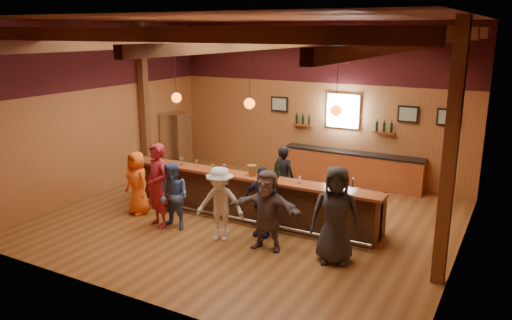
{
  "coord_description": "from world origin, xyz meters",
  "views": [
    {
      "loc": [
        5.39,
        -9.46,
        4.27
      ],
      "look_at": [
        0.0,
        0.3,
        1.35
      ],
      "focal_mm": 35.0,
      "sensor_mm": 36.0,
      "label": 1
    }
  ],
  "objects_px": {
    "back_bar_cabinet": "(352,168)",
    "customer_brown": "(267,210)",
    "bartender": "(284,177)",
    "bottle_a": "(276,172)",
    "customer_white": "(220,204)",
    "bar_counter": "(254,196)",
    "customer_denim": "(174,196)",
    "stainless_fridge": "(176,141)",
    "customer_orange": "(137,183)",
    "customer_redvest": "(158,186)",
    "customer_navy": "(262,202)",
    "ice_bucket": "(252,170)",
    "customer_dark": "(335,215)"
  },
  "relations": [
    {
      "from": "customer_navy",
      "to": "customer_redvest",
      "type": "bearing_deg",
      "value": -163.63
    },
    {
      "from": "ice_bucket",
      "to": "customer_brown",
      "type": "bearing_deg",
      "value": -49.13
    },
    {
      "from": "customer_orange",
      "to": "bottle_a",
      "type": "relative_size",
      "value": 4.29
    },
    {
      "from": "bar_counter",
      "to": "customer_brown",
      "type": "xyz_separation_m",
      "value": [
        1.07,
        -1.39,
        0.3
      ]
    },
    {
      "from": "customer_redvest",
      "to": "bottle_a",
      "type": "xyz_separation_m",
      "value": [
        2.25,
        1.31,
        0.3
      ]
    },
    {
      "from": "customer_white",
      "to": "customer_brown",
      "type": "relative_size",
      "value": 0.96
    },
    {
      "from": "back_bar_cabinet",
      "to": "customer_dark",
      "type": "distance_m",
      "value": 5.04
    },
    {
      "from": "bar_counter",
      "to": "customer_navy",
      "type": "xyz_separation_m",
      "value": [
        0.68,
        -0.85,
        0.24
      ]
    },
    {
      "from": "customer_denim",
      "to": "customer_dark",
      "type": "bearing_deg",
      "value": 5.4
    },
    {
      "from": "customer_navy",
      "to": "customer_dark",
      "type": "distance_m",
      "value": 1.84
    },
    {
      "from": "stainless_fridge",
      "to": "bottle_a",
      "type": "xyz_separation_m",
      "value": [
        4.79,
        -2.65,
        0.35
      ]
    },
    {
      "from": "customer_white",
      "to": "customer_brown",
      "type": "bearing_deg",
      "value": -10.03
    },
    {
      "from": "bartender",
      "to": "customer_redvest",
      "type": "bearing_deg",
      "value": 59.46
    },
    {
      "from": "customer_brown",
      "to": "bartender",
      "type": "height_order",
      "value": "customer_brown"
    },
    {
      "from": "customer_white",
      "to": "bartender",
      "type": "bearing_deg",
      "value": 68.22
    },
    {
      "from": "customer_white",
      "to": "bartender",
      "type": "xyz_separation_m",
      "value": [
        0.3,
        2.39,
        -0.0
      ]
    },
    {
      "from": "back_bar_cabinet",
      "to": "customer_orange",
      "type": "bearing_deg",
      "value": -128.52
    },
    {
      "from": "customer_redvest",
      "to": "bartender",
      "type": "xyz_separation_m",
      "value": [
        1.91,
        2.43,
        -0.16
      ]
    },
    {
      "from": "bar_counter",
      "to": "customer_redvest",
      "type": "relative_size",
      "value": 3.33
    },
    {
      "from": "bar_counter",
      "to": "customer_brown",
      "type": "height_order",
      "value": "customer_brown"
    },
    {
      "from": "customer_navy",
      "to": "back_bar_cabinet",
      "type": "bearing_deg",
      "value": 83.85
    },
    {
      "from": "ice_bucket",
      "to": "bar_counter",
      "type": "bearing_deg",
      "value": 112.17
    },
    {
      "from": "back_bar_cabinet",
      "to": "customer_brown",
      "type": "height_order",
      "value": "customer_brown"
    },
    {
      "from": "customer_denim",
      "to": "ice_bucket",
      "type": "distance_m",
      "value": 1.81
    },
    {
      "from": "customer_navy",
      "to": "bartender",
      "type": "height_order",
      "value": "bartender"
    },
    {
      "from": "bar_counter",
      "to": "customer_brown",
      "type": "distance_m",
      "value": 1.78
    },
    {
      "from": "customer_orange",
      "to": "customer_white",
      "type": "relative_size",
      "value": 0.96
    },
    {
      "from": "bar_counter",
      "to": "bartender",
      "type": "height_order",
      "value": "bartender"
    },
    {
      "from": "customer_orange",
      "to": "customer_dark",
      "type": "height_order",
      "value": "customer_dark"
    },
    {
      "from": "bartender",
      "to": "bottle_a",
      "type": "relative_size",
      "value": 4.43
    },
    {
      "from": "bar_counter",
      "to": "ice_bucket",
      "type": "height_order",
      "value": "ice_bucket"
    },
    {
      "from": "bottle_a",
      "to": "back_bar_cabinet",
      "type": "bearing_deg",
      "value": 82.26
    },
    {
      "from": "customer_navy",
      "to": "customer_brown",
      "type": "height_order",
      "value": "customer_brown"
    },
    {
      "from": "back_bar_cabinet",
      "to": "customer_navy",
      "type": "bearing_deg",
      "value": -96.46
    },
    {
      "from": "customer_orange",
      "to": "customer_denim",
      "type": "height_order",
      "value": "customer_orange"
    },
    {
      "from": "stainless_fridge",
      "to": "customer_redvest",
      "type": "distance_m",
      "value": 4.7
    },
    {
      "from": "stainless_fridge",
      "to": "customer_white",
      "type": "xyz_separation_m",
      "value": [
        4.15,
        -3.92,
        -0.11
      ]
    },
    {
      "from": "stainless_fridge",
      "to": "customer_orange",
      "type": "bearing_deg",
      "value": -66.01
    },
    {
      "from": "stainless_fridge",
      "to": "back_bar_cabinet",
      "type": "bearing_deg",
      "value": 11.93
    },
    {
      "from": "customer_navy",
      "to": "bartender",
      "type": "xyz_separation_m",
      "value": [
        -0.35,
        1.77,
        0.02
      ]
    },
    {
      "from": "bartender",
      "to": "bottle_a",
      "type": "height_order",
      "value": "bartender"
    },
    {
      "from": "customer_redvest",
      "to": "bartender",
      "type": "height_order",
      "value": "customer_redvest"
    },
    {
      "from": "customer_dark",
      "to": "bartender",
      "type": "distance_m",
      "value": 3.07
    },
    {
      "from": "bar_counter",
      "to": "customer_denim",
      "type": "distance_m",
      "value": 1.88
    },
    {
      "from": "stainless_fridge",
      "to": "customer_dark",
      "type": "relative_size",
      "value": 0.96
    },
    {
      "from": "back_bar_cabinet",
      "to": "customer_redvest",
      "type": "xyz_separation_m",
      "value": [
        -2.77,
        -5.07,
        0.47
      ]
    },
    {
      "from": "bar_counter",
      "to": "stainless_fridge",
      "type": "distance_m",
      "value": 4.81
    },
    {
      "from": "customer_dark",
      "to": "bar_counter",
      "type": "bearing_deg",
      "value": 133.56
    },
    {
      "from": "customer_brown",
      "to": "bartender",
      "type": "distance_m",
      "value": 2.43
    },
    {
      "from": "customer_white",
      "to": "bottle_a",
      "type": "xyz_separation_m",
      "value": [
        0.64,
        1.28,
        0.46
      ]
    }
  ]
}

